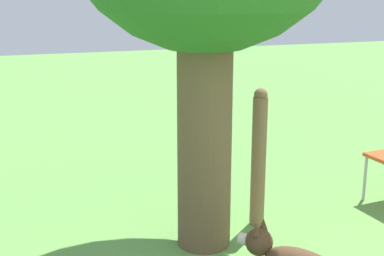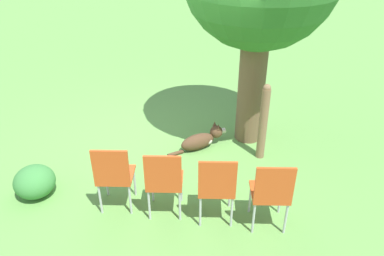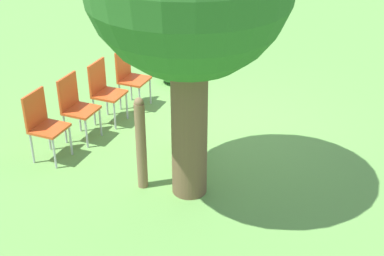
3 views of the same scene
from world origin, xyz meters
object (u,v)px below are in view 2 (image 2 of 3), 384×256
(dog, at_px, (202,140))
(red_chair_2, at_px, (217,185))
(red_chair_0, at_px, (114,174))
(red_chair_1, at_px, (164,179))
(fence_post, at_px, (263,122))
(red_chair_3, at_px, (271,191))

(dog, distance_m, red_chair_2, 1.75)
(red_chair_0, distance_m, red_chair_2, 1.28)
(red_chair_0, xyz_separation_m, red_chair_2, (0.10, 1.28, 0.00))
(red_chair_0, bearing_deg, red_chair_1, -98.79)
(dog, relative_size, fence_post, 0.73)
(red_chair_0, height_order, red_chair_2, same)
(dog, distance_m, red_chair_3, 2.00)
(red_chair_2, bearing_deg, red_chair_0, 81.21)
(red_chair_3, bearing_deg, fence_post, -4.40)
(fence_post, bearing_deg, dog, -100.56)
(dog, relative_size, red_chair_1, 0.94)
(fence_post, distance_m, red_chair_2, 1.63)
(red_chair_0, bearing_deg, dog, -36.31)
(red_chair_1, bearing_deg, dog, -16.31)
(red_chair_3, bearing_deg, dog, 24.09)
(dog, distance_m, fence_post, 1.07)
(red_chair_0, height_order, red_chair_1, same)
(dog, distance_m, red_chair_0, 1.90)
(dog, xyz_separation_m, red_chair_3, (1.72, 0.94, 0.42))
(red_chair_0, distance_m, red_chair_1, 0.64)
(dog, relative_size, red_chair_3, 0.94)
(dog, xyz_separation_m, fence_post, (0.17, 0.93, 0.48))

